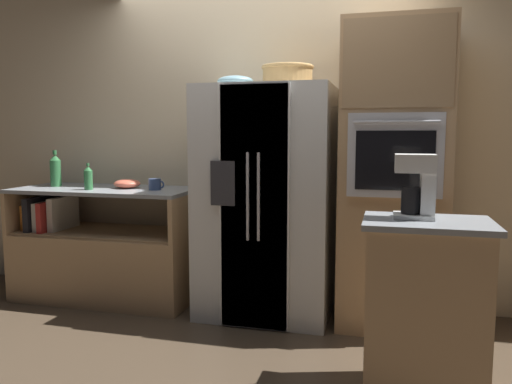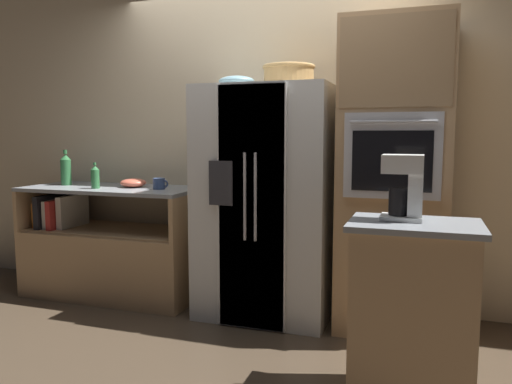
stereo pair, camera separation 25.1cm
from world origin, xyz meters
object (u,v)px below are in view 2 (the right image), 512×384
object	(u,v)px
refrigerator	(267,202)
fruit_bowl	(237,81)
wicker_basket	(289,75)
coffee_maker	(407,184)
bottle_tall	(66,169)
mixing_bowl	(133,183)
mug	(159,184)
wall_oven	(394,178)
bottle_short	(95,177)

from	to	relation	value
refrigerator	fruit_bowl	size ratio (longest dim) A/B	6.43
wicker_basket	coffee_maker	distance (m)	1.53
bottle_tall	coffee_maker	size ratio (longest dim) A/B	0.93
bottle_tall	mixing_bowl	bearing A→B (deg)	2.76
bottle_tall	mixing_bowl	size ratio (longest dim) A/B	1.43
mug	mixing_bowl	size ratio (longest dim) A/B	0.61
wicker_basket	mug	size ratio (longest dim) A/B	2.95
refrigerator	bottle_tall	bearing A→B (deg)	178.87
wicker_basket	mug	world-z (taller)	wicker_basket
wicker_basket	mixing_bowl	bearing A→B (deg)	-179.06
wall_oven	bottle_short	xyz separation A→B (m)	(-2.35, -0.14, -0.05)
wall_oven	mug	size ratio (longest dim) A/B	16.22
bottle_tall	bottle_short	distance (m)	0.44
bottle_tall	coffee_maker	distance (m)	3.04
bottle_tall	mixing_bowl	world-z (taller)	bottle_tall
mug	mixing_bowl	distance (m)	0.29
fruit_bowl	mixing_bowl	bearing A→B (deg)	176.26
fruit_bowl	bottle_tall	distance (m)	1.75
mixing_bowl	mug	bearing A→B (deg)	-12.34
bottle_short	mixing_bowl	bearing A→B (deg)	37.16
wicker_basket	bottle_tall	size ratio (longest dim) A/B	1.26
fruit_bowl	mug	xyz separation A→B (m)	(-0.67, 0.00, -0.79)
bottle_short	mixing_bowl	xyz separation A→B (m)	(0.24, 0.18, -0.06)
bottle_short	wall_oven	bearing A→B (deg)	3.52
bottle_tall	mixing_bowl	xyz separation A→B (m)	(0.65, 0.03, -0.10)
wicker_basket	mug	distance (m)	1.34
wicker_basket	mug	bearing A→B (deg)	-175.45
refrigerator	mixing_bowl	size ratio (longest dim) A/B	8.00
mug	coffee_maker	size ratio (longest dim) A/B	0.40
wall_oven	bottle_short	distance (m)	2.35
wicker_basket	fruit_bowl	world-z (taller)	wicker_basket
wicker_basket	bottle_short	distance (m)	1.76
bottle_tall	bottle_short	world-z (taller)	bottle_tall
refrigerator	wall_oven	distance (m)	0.94
wall_oven	bottle_short	bearing A→B (deg)	-176.48
wall_oven	mug	xyz separation A→B (m)	(-1.82, -0.02, -0.10)
mug	coffee_maker	distance (m)	2.17
fruit_bowl	bottle_short	xyz separation A→B (m)	(-1.19, -0.12, -0.73)
wall_oven	fruit_bowl	distance (m)	1.34
mug	mixing_bowl	xyz separation A→B (m)	(-0.28, 0.06, -0.01)
wall_oven	wicker_basket	distance (m)	1.07
wall_oven	bottle_tall	xyz separation A→B (m)	(-2.76, 0.01, -0.01)
wall_oven	bottle_short	size ratio (longest dim) A/B	10.02
refrigerator	wicker_basket	distance (m)	0.95
wicker_basket	fruit_bowl	xyz separation A→B (m)	(-0.38, -0.08, -0.04)
wall_oven	fruit_bowl	size ratio (longest dim) A/B	7.97
mixing_bowl	refrigerator	bearing A→B (deg)	-3.26
fruit_bowl	mug	size ratio (longest dim) A/B	2.03
refrigerator	wall_oven	size ratio (longest dim) A/B	0.81
refrigerator	wicker_basket	world-z (taller)	wicker_basket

